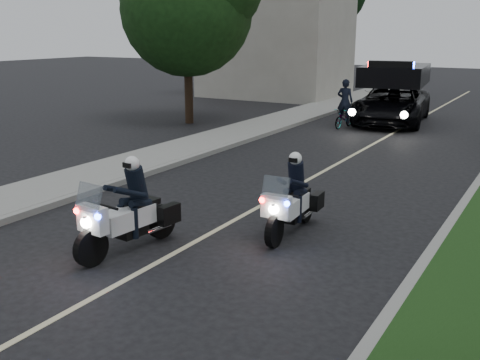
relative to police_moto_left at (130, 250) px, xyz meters
The scene contains 13 objects.
ground 2.12m from the police_moto_left, 68.01° to the right, with size 120.00×120.00×0.00m, color black.
curb_right 9.41m from the police_moto_left, 58.67° to the left, with size 0.20×60.00×0.15m, color gray.
curb_left 8.69m from the police_moto_left, 112.37° to the left, with size 0.20×60.00×0.15m, color gray.
sidewalk_left 9.17m from the police_moto_left, 118.74° to the left, with size 2.00×60.00×0.16m, color gray.
building_far 25.98m from the police_moto_left, 110.96° to the left, with size 8.00×6.00×7.00m, color #A8A396.
lane_marking 8.08m from the police_moto_left, 84.37° to the left, with size 0.12×50.00×0.01m, color #BFB78C.
police_moto_left is the anchor object (origin of this frame).
police_moto_right 3.19m from the police_moto_left, 46.99° to the left, with size 0.68×1.94×1.65m, color white, non-canonical shape.
police_suv 17.28m from the police_moto_left, 90.12° to the left, with size 2.78×6.01×2.92m, color black.
bicycle 15.03m from the police_moto_left, 95.21° to the left, with size 0.54×1.54×0.80m, color black.
cyclist 15.03m from the police_moto_left, 95.21° to the left, with size 0.65×0.44×1.82m, color black.
tree_left_near 14.84m from the police_moto_left, 121.09° to the left, with size 5.58×5.58×9.29m, color #173B13, non-canonical shape.
tree_left_far 28.82m from the police_moto_left, 107.28° to the left, with size 6.14×6.14×10.23m, color black, non-canonical shape.
Camera 1 is at (5.90, -5.44, 3.95)m, focal length 42.19 mm.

